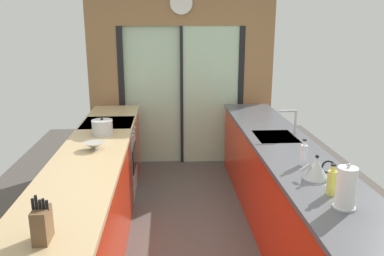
% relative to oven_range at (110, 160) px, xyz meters
% --- Properties ---
extents(ground_plane, '(5.04, 7.60, 0.02)m').
position_rel_oven_range_xyz_m(ground_plane, '(0.91, -0.65, -0.47)').
color(ground_plane, '#4C4742').
extents(back_wall_unit, '(2.64, 0.12, 2.70)m').
position_rel_oven_range_xyz_m(back_wall_unit, '(0.91, 1.15, 1.07)').
color(back_wall_unit, olive).
rests_on(back_wall_unit, ground_plane).
extents(left_counter_run, '(0.62, 3.80, 0.92)m').
position_rel_oven_range_xyz_m(left_counter_run, '(-0.00, -1.12, 0.01)').
color(left_counter_run, red).
rests_on(left_counter_run, ground_plane).
extents(right_counter_run, '(0.62, 3.80, 0.92)m').
position_rel_oven_range_xyz_m(right_counter_run, '(1.82, -0.95, 0.01)').
color(right_counter_run, red).
rests_on(right_counter_run, ground_plane).
extents(sink_faucet, '(0.19, 0.02, 0.28)m').
position_rel_oven_range_xyz_m(sink_faucet, '(1.97, -0.70, 0.65)').
color(sink_faucet, '#B7BABC').
rests_on(sink_faucet, right_counter_run).
extents(oven_range, '(0.60, 0.60, 0.92)m').
position_rel_oven_range_xyz_m(oven_range, '(0.00, 0.00, 0.00)').
color(oven_range, '#B7BABC').
rests_on(oven_range, ground_plane).
extents(mixing_bowl, '(0.19, 0.19, 0.07)m').
position_rel_oven_range_xyz_m(mixing_bowl, '(0.02, -1.02, 0.50)').
color(mixing_bowl, gray).
rests_on(mixing_bowl, left_counter_run).
extents(knife_block, '(0.09, 0.14, 0.26)m').
position_rel_oven_range_xyz_m(knife_block, '(0.02, -2.58, 0.56)').
color(knife_block, brown).
rests_on(knife_block, left_counter_run).
extents(stock_pot, '(0.22, 0.22, 0.18)m').
position_rel_oven_range_xyz_m(stock_pot, '(0.02, -0.51, 0.54)').
color(stock_pot, '#B7BABC').
rests_on(stock_pot, left_counter_run).
extents(kettle, '(0.27, 0.19, 0.19)m').
position_rel_oven_range_xyz_m(kettle, '(1.80, -1.82, 0.55)').
color(kettle, '#B7BABC').
rests_on(kettle, right_counter_run).
extents(soap_bottle_near, '(0.07, 0.07, 0.22)m').
position_rel_oven_range_xyz_m(soap_bottle_near, '(1.80, -2.11, 0.56)').
color(soap_bottle_near, '#D1CC4C').
rests_on(soap_bottle_near, right_counter_run).
extents(soap_bottle_far, '(0.06, 0.06, 0.22)m').
position_rel_oven_range_xyz_m(soap_bottle_far, '(1.80, -1.54, 0.56)').
color(soap_bottle_far, silver).
rests_on(soap_bottle_far, right_counter_run).
extents(paper_towel_roll, '(0.14, 0.14, 0.30)m').
position_rel_oven_range_xyz_m(paper_towel_roll, '(1.80, -2.31, 0.60)').
color(paper_towel_roll, '#B7BABC').
rests_on(paper_towel_roll, right_counter_run).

